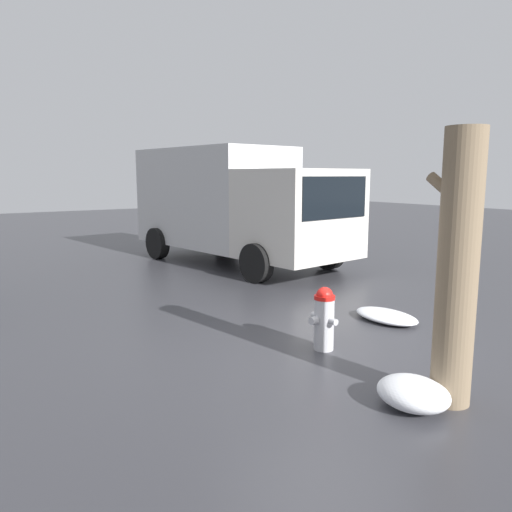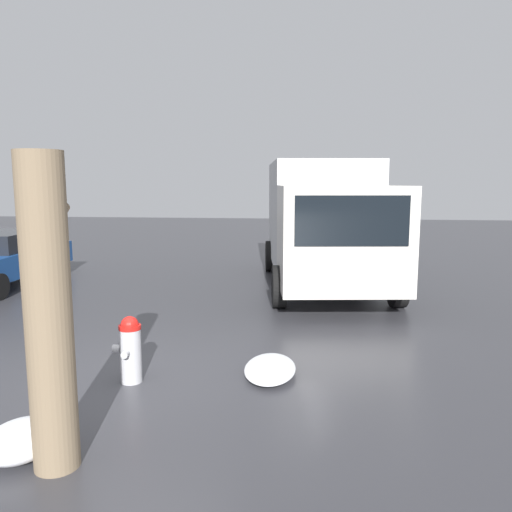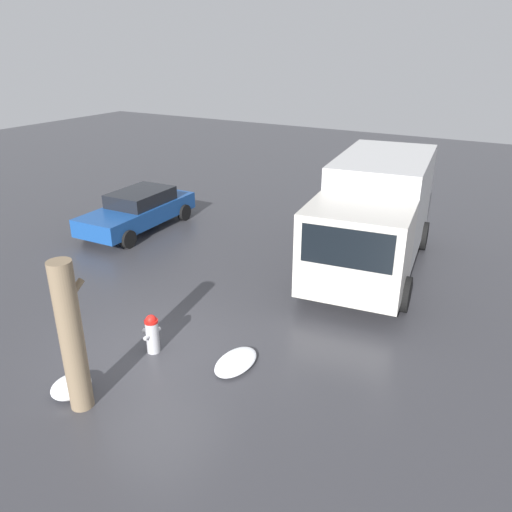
# 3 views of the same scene
# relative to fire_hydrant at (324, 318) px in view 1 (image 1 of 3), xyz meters

# --- Properties ---
(ground_plane) EXTENTS (60.00, 60.00, 0.00)m
(ground_plane) POSITION_rel_fire_hydrant_xyz_m (0.00, -0.00, -0.46)
(ground_plane) COLOR #38383D
(fire_hydrant) EXTENTS (0.48, 0.39, 0.89)m
(fire_hydrant) POSITION_rel_fire_hydrant_xyz_m (0.00, 0.00, 0.00)
(fire_hydrant) COLOR #B7B7BC
(fire_hydrant) RESTS_ON ground_plane
(tree_trunk) EXTENTS (0.63, 0.42, 2.89)m
(tree_trunk) POSITION_rel_fire_hydrant_xyz_m (-1.99, -0.02, 1.00)
(tree_trunk) COLOR #7F6B51
(tree_trunk) RESTS_ON ground_plane
(delivery_truck) EXTENTS (6.96, 3.41, 3.15)m
(delivery_truck) POSITION_rel_fire_hydrant_xyz_m (6.62, -2.64, 1.23)
(delivery_truck) COLOR beige
(delivery_truck) RESTS_ON ground_plane
(snow_pile_by_hydrant) EXTENTS (0.79, 0.68, 0.32)m
(snow_pile_by_hydrant) POSITION_rel_fire_hydrant_xyz_m (-1.86, 0.41, -0.30)
(snow_pile_by_hydrant) COLOR white
(snow_pile_by_hydrant) RESTS_ON ground_plane
(snow_pile_curbside) EXTENTS (1.19, 0.70, 0.16)m
(snow_pile_curbside) POSITION_rel_fire_hydrant_xyz_m (0.46, -1.81, -0.38)
(snow_pile_curbside) COLOR white
(snow_pile_curbside) RESTS_ON ground_plane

